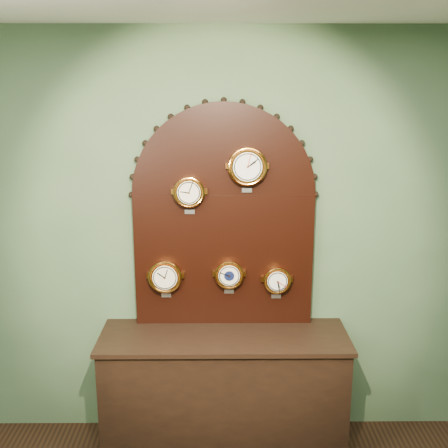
{
  "coord_description": "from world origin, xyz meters",
  "views": [
    {
      "loc": [
        -0.03,
        -1.11,
        2.42
      ],
      "look_at": [
        0.0,
        2.25,
        1.58
      ],
      "focal_mm": 44.23,
      "sensor_mm": 36.0,
      "label": 1
    }
  ],
  "objects_px": {
    "arabic_clock": "(247,166)",
    "barometer": "(229,274)",
    "hygrometer": "(165,276)",
    "roman_clock": "(189,192)",
    "display_board": "(224,210)",
    "tide_clock": "(277,280)",
    "shop_counter": "(224,394)"
  },
  "relations": [
    {
      "from": "shop_counter",
      "to": "hygrometer",
      "type": "height_order",
      "value": "hygrometer"
    },
    {
      "from": "shop_counter",
      "to": "display_board",
      "type": "relative_size",
      "value": 1.05
    },
    {
      "from": "barometer",
      "to": "display_board",
      "type": "bearing_deg",
      "value": 118.43
    },
    {
      "from": "arabic_clock",
      "to": "barometer",
      "type": "bearing_deg",
      "value": 179.36
    },
    {
      "from": "roman_clock",
      "to": "arabic_clock",
      "type": "xyz_separation_m",
      "value": [
        0.37,
        -0.0,
        0.16
      ]
    },
    {
      "from": "tide_clock",
      "to": "arabic_clock",
      "type": "bearing_deg",
      "value": -179.52
    },
    {
      "from": "shop_counter",
      "to": "roman_clock",
      "type": "xyz_separation_m",
      "value": [
        -0.22,
        0.15,
        1.36
      ]
    },
    {
      "from": "hygrometer",
      "to": "shop_counter",
      "type": "bearing_deg",
      "value": -21.35
    },
    {
      "from": "hygrometer",
      "to": "tide_clock",
      "type": "relative_size",
      "value": 1.17
    },
    {
      "from": "roman_clock",
      "to": "barometer",
      "type": "height_order",
      "value": "roman_clock"
    },
    {
      "from": "arabic_clock",
      "to": "roman_clock",
      "type": "bearing_deg",
      "value": 179.82
    },
    {
      "from": "display_board",
      "to": "barometer",
      "type": "relative_size",
      "value": 6.24
    },
    {
      "from": "arabic_clock",
      "to": "barometer",
      "type": "relative_size",
      "value": 1.23
    },
    {
      "from": "roman_clock",
      "to": "barometer",
      "type": "bearing_deg",
      "value": 0.02
    },
    {
      "from": "roman_clock",
      "to": "hygrometer",
      "type": "xyz_separation_m",
      "value": [
        -0.17,
        -0.0,
        -0.57
      ]
    },
    {
      "from": "shop_counter",
      "to": "display_board",
      "type": "distance_m",
      "value": 1.25
    },
    {
      "from": "shop_counter",
      "to": "barometer",
      "type": "xyz_separation_m",
      "value": [
        0.04,
        0.15,
        0.8
      ]
    },
    {
      "from": "shop_counter",
      "to": "hygrometer",
      "type": "bearing_deg",
      "value": 158.65
    },
    {
      "from": "arabic_clock",
      "to": "barometer",
      "type": "distance_m",
      "value": 0.74
    },
    {
      "from": "shop_counter",
      "to": "arabic_clock",
      "type": "distance_m",
      "value": 1.54
    },
    {
      "from": "display_board",
      "to": "roman_clock",
      "type": "relative_size",
      "value": 6.01
    },
    {
      "from": "hygrometer",
      "to": "tide_clock",
      "type": "xyz_separation_m",
      "value": [
        0.75,
        0.0,
        -0.03
      ]
    },
    {
      "from": "shop_counter",
      "to": "hygrometer",
      "type": "distance_m",
      "value": 0.89
    },
    {
      "from": "display_board",
      "to": "tide_clock",
      "type": "xyz_separation_m",
      "value": [
        0.36,
        -0.07,
        -0.47
      ]
    },
    {
      "from": "hygrometer",
      "to": "barometer",
      "type": "relative_size",
      "value": 1.12
    },
    {
      "from": "arabic_clock",
      "to": "tide_clock",
      "type": "distance_m",
      "value": 0.79
    },
    {
      "from": "roman_clock",
      "to": "barometer",
      "type": "xyz_separation_m",
      "value": [
        0.26,
        0.0,
        -0.56
      ]
    },
    {
      "from": "arabic_clock",
      "to": "tide_clock",
      "type": "height_order",
      "value": "arabic_clock"
    },
    {
      "from": "barometer",
      "to": "tide_clock",
      "type": "distance_m",
      "value": 0.32
    },
    {
      "from": "display_board",
      "to": "tide_clock",
      "type": "distance_m",
      "value": 0.59
    },
    {
      "from": "shop_counter",
      "to": "roman_clock",
      "type": "distance_m",
      "value": 1.39
    },
    {
      "from": "hygrometer",
      "to": "barometer",
      "type": "xyz_separation_m",
      "value": [
        0.43,
        0.0,
        0.01
      ]
    }
  ]
}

